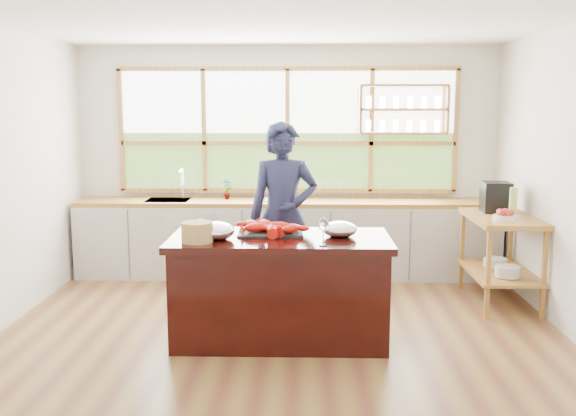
{
  "coord_description": "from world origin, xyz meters",
  "views": [
    {
      "loc": [
        0.2,
        -5.48,
        1.98
      ],
      "look_at": [
        0.06,
        0.15,
        1.09
      ],
      "focal_mm": 40.0,
      "sensor_mm": 36.0,
      "label": 1
    }
  ],
  "objects_px": {
    "cook": "(283,216)",
    "espresso_machine": "(496,197)",
    "wicker_basket": "(197,232)",
    "island": "(280,288)"
  },
  "relations": [
    {
      "from": "cook",
      "to": "espresso_machine",
      "type": "bearing_deg",
      "value": 7.88
    },
    {
      "from": "cook",
      "to": "wicker_basket",
      "type": "distance_m",
      "value": 1.33
    },
    {
      "from": "island",
      "to": "espresso_machine",
      "type": "distance_m",
      "value": 2.64
    },
    {
      "from": "cook",
      "to": "espresso_machine",
      "type": "distance_m",
      "value": 2.24
    },
    {
      "from": "espresso_machine",
      "to": "wicker_basket",
      "type": "bearing_deg",
      "value": -148.16
    },
    {
      "from": "wicker_basket",
      "to": "espresso_machine",
      "type": "bearing_deg",
      "value": 28.84
    },
    {
      "from": "island",
      "to": "espresso_machine",
      "type": "relative_size",
      "value": 5.9
    },
    {
      "from": "island",
      "to": "cook",
      "type": "distance_m",
      "value": 1.04
    },
    {
      "from": "espresso_machine",
      "to": "cook",
      "type": "bearing_deg",
      "value": -166.11
    },
    {
      "from": "island",
      "to": "espresso_machine",
      "type": "xyz_separation_m",
      "value": [
        2.19,
        1.35,
        0.6
      ]
    }
  ]
}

